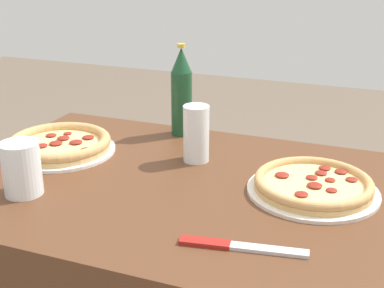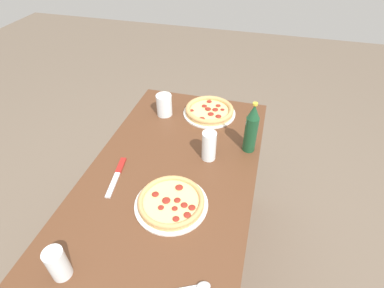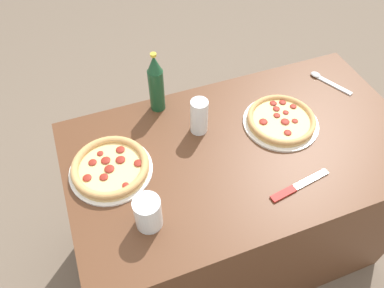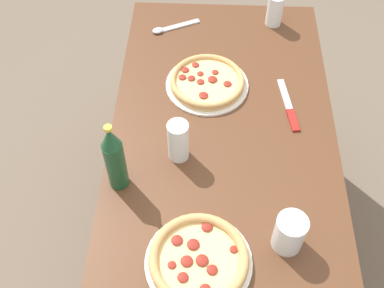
{
  "view_description": "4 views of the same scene",
  "coord_description": "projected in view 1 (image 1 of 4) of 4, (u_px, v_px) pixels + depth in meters",
  "views": [
    {
      "loc": [
        -0.31,
        1.01,
        1.28
      ],
      "look_at": [
        0.11,
        -0.07,
        0.84
      ],
      "focal_mm": 50.0,
      "sensor_mm": 36.0,
      "label": 1
    },
    {
      "loc": [
        -0.86,
        -0.32,
        1.69
      ],
      "look_at": [
        0.16,
        -0.05,
        0.8
      ],
      "focal_mm": 28.0,
      "sensor_mm": 36.0,
      "label": 2
    },
    {
      "loc": [
        0.48,
        0.73,
        1.8
      ],
      "look_at": [
        0.18,
        -0.05,
        0.8
      ],
      "focal_mm": 35.0,
      "sensor_mm": 36.0,
      "label": 3
    },
    {
      "loc": [
        0.99,
        -0.06,
        1.95
      ],
      "look_at": [
        0.13,
        -0.09,
        0.84
      ],
      "focal_mm": 45.0,
      "sensor_mm": 36.0,
      "label": 4
    }
  ],
  "objects": [
    {
      "name": "glass_mango_juice",
      "position": [
        22.0,
        171.0,
        1.13
      ],
      "size": [
        0.08,
        0.08,
        0.12
      ],
      "color": "white",
      "rests_on": "table"
    },
    {
      "name": "knife",
      "position": [
        237.0,
        246.0,
        0.95
      ],
      "size": [
        0.23,
        0.06,
        0.01
      ],
      "color": "maroon",
      "rests_on": "table"
    },
    {
      "name": "beer_bottle",
      "position": [
        182.0,
        92.0,
        1.46
      ],
      "size": [
        0.06,
        0.06,
        0.25
      ],
      "color": "#194728",
      "rests_on": "table"
    },
    {
      "name": "pizza_salami",
      "position": [
        313.0,
        185.0,
        1.15
      ],
      "size": [
        0.28,
        0.28,
        0.04
      ],
      "color": "silver",
      "rests_on": "table"
    },
    {
      "name": "glass_cola",
      "position": [
        196.0,
        137.0,
        1.3
      ],
      "size": [
        0.06,
        0.06,
        0.14
      ],
      "color": "white",
      "rests_on": "table"
    },
    {
      "name": "pizza_veggie",
      "position": [
        60.0,
        145.0,
        1.37
      ],
      "size": [
        0.28,
        0.28,
        0.04
      ],
      "color": "white",
      "rests_on": "table"
    }
  ]
}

